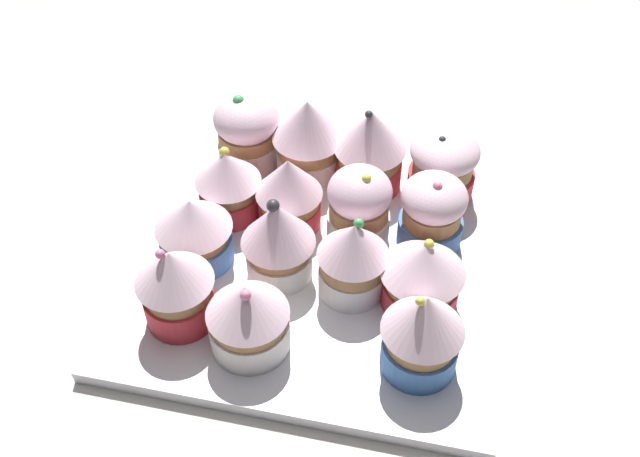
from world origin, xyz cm
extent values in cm
cube|color=beige|center=(0.00, 0.00, -1.50)|extent=(180.00, 180.00, 3.00)
cube|color=silver|center=(0.00, 0.00, 0.60)|extent=(30.46, 30.46, 1.20)
cylinder|color=#D1333D|center=(-9.03, -8.66, 2.57)|extent=(5.34, 5.34, 2.75)
cylinder|color=#AD7F51|center=(-9.03, -8.66, 4.75)|extent=(4.87, 4.87, 1.60)
cone|color=silver|center=(-9.03, -8.66, 7.06)|extent=(5.87, 5.87, 3.03)
sphere|color=pink|center=(-9.62, -8.76, 8.46)|extent=(0.74, 0.74, 0.74)
cylinder|color=white|center=(-3.19, -9.87, 2.50)|extent=(5.97, 5.97, 2.61)
cylinder|color=#AD7F51|center=(-3.19, -9.87, 4.33)|extent=(5.64, 5.64, 1.05)
cone|color=silver|center=(-3.19, -9.87, 6.30)|extent=(6.09, 6.09, 2.89)
sphere|color=pink|center=(-2.98, -10.43, 7.63)|extent=(0.78, 0.78, 0.78)
cylinder|color=#477AC6|center=(9.22, -9.07, 2.49)|extent=(5.55, 5.55, 2.57)
cylinder|color=#AD7F51|center=(9.22, -9.07, 4.56)|extent=(5.02, 5.02, 1.57)
cone|color=silver|center=(9.22, -9.07, 7.10)|extent=(5.93, 5.93, 3.50)
sphere|color=#EAD64C|center=(8.74, -9.37, 8.75)|extent=(0.65, 0.65, 0.65)
cylinder|color=#477AC6|center=(-9.77, -2.47, 2.39)|extent=(5.94, 5.94, 2.38)
cylinder|color=#AD7F51|center=(-9.77, -2.47, 4.15)|extent=(5.43, 5.43, 1.16)
cone|color=silver|center=(-9.77, -2.47, 6.19)|extent=(6.25, 6.25, 2.91)
cylinder|color=white|center=(-2.77, -2.64, 2.38)|extent=(5.32, 5.32, 2.35)
cylinder|color=#AD7F51|center=(-2.77, -2.64, 4.18)|extent=(4.93, 4.93, 1.26)
cone|color=silver|center=(-2.77, -2.64, 6.78)|extent=(5.91, 5.91, 3.92)
sphere|color=#333338|center=(-3.05, -2.52, 8.59)|extent=(1.00, 1.00, 1.00)
cylinder|color=white|center=(3.24, -3.08, 2.43)|extent=(5.34, 5.34, 2.46)
cylinder|color=#AD7F51|center=(3.24, -3.08, 4.43)|extent=(5.11, 5.11, 1.52)
cone|color=silver|center=(3.24, -3.08, 6.75)|extent=(5.61, 5.61, 3.12)
sphere|color=#4CB266|center=(3.47, -2.63, 8.19)|extent=(0.79, 0.79, 0.79)
cylinder|color=#D1333D|center=(8.62, -3.34, 2.33)|extent=(5.95, 5.95, 2.26)
cylinder|color=#AD7F51|center=(8.62, -3.34, 4.13)|extent=(5.55, 5.55, 1.33)
cone|color=silver|center=(8.62, -3.34, 6.24)|extent=(6.55, 6.55, 2.88)
sphere|color=#EAD64C|center=(8.77, -3.04, 7.56)|extent=(0.80, 0.80, 0.80)
cylinder|color=#D1333D|center=(-8.65, 3.26, 2.37)|extent=(5.28, 5.28, 2.35)
cylinder|color=#AD7F51|center=(-8.65, 3.26, 4.18)|extent=(4.74, 4.74, 1.27)
cone|color=silver|center=(-8.65, 3.26, 6.30)|extent=(5.65, 5.65, 2.97)
sphere|color=#EAD64C|center=(-8.82, 3.65, 7.66)|extent=(0.87, 0.87, 0.87)
cylinder|color=#D1333D|center=(-3.30, 3.03, 2.35)|extent=(5.34, 5.34, 2.31)
cylinder|color=#AD7F51|center=(-3.30, 3.03, 4.07)|extent=(5.09, 5.09, 1.13)
cone|color=silver|center=(-3.30, 3.03, 6.44)|extent=(5.67, 5.67, 3.60)
cylinder|color=white|center=(2.72, 2.54, 2.50)|extent=(5.26, 5.26, 2.60)
cylinder|color=#AD7F51|center=(2.72, 2.54, 4.52)|extent=(4.90, 4.90, 1.44)
ellipsoid|color=silver|center=(2.72, 2.54, 6.44)|extent=(5.28, 5.28, 4.01)
sphere|color=#EAD64C|center=(3.23, 2.14, 8.33)|extent=(0.78, 0.78, 0.78)
cylinder|color=#477AC6|center=(8.65, 3.20, 2.50)|extent=(5.36, 5.36, 2.60)
cylinder|color=#AD7F51|center=(8.65, 3.20, 4.57)|extent=(4.78, 4.78, 1.55)
ellipsoid|color=silver|center=(8.65, 3.20, 6.39)|extent=(5.40, 5.40, 3.48)
sphere|color=pink|center=(8.74, 2.76, 8.01)|extent=(0.83, 0.83, 0.83)
cylinder|color=white|center=(-8.92, 10.06, 2.43)|extent=(5.61, 5.61, 2.46)
cylinder|color=#AD7F51|center=(-8.92, 10.06, 4.33)|extent=(5.37, 5.37, 1.34)
ellipsoid|color=silver|center=(-8.92, 10.06, 6.18)|extent=(5.88, 5.88, 3.92)
sphere|color=#4CB266|center=(-9.51, 10.17, 7.98)|extent=(1.05, 1.05, 1.05)
cylinder|color=white|center=(-3.14, 9.55, 2.51)|extent=(5.74, 5.74, 2.61)
cylinder|color=#AD7F51|center=(-3.14, 9.55, 4.61)|extent=(5.45, 5.45, 1.60)
cone|color=silver|center=(-3.14, 9.55, 7.36)|extent=(6.39, 6.39, 3.91)
cylinder|color=#D1333D|center=(2.51, 9.21, 2.55)|extent=(5.86, 5.86, 2.70)
cylinder|color=#AD7F51|center=(2.51, 9.21, 4.66)|extent=(5.55, 5.55, 1.54)
cone|color=silver|center=(2.51, 9.21, 7.40)|extent=(6.31, 6.31, 3.93)
sphere|color=#333338|center=(2.25, 8.99, 9.27)|extent=(0.66, 0.66, 0.66)
cylinder|color=#D1333D|center=(8.94, 9.48, 2.39)|extent=(5.87, 5.87, 2.37)
cylinder|color=#AD7F51|center=(8.94, 9.48, 4.34)|extent=(5.25, 5.25, 1.53)
ellipsoid|color=silver|center=(8.94, 9.48, 6.03)|extent=(6.03, 6.03, 3.09)
sphere|color=#333338|center=(8.56, 9.19, 7.48)|extent=(0.63, 0.63, 0.63)
camera|label=1|loc=(8.63, -40.45, 47.43)|focal=41.76mm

